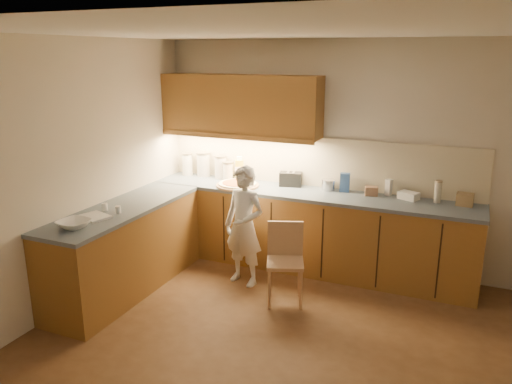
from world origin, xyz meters
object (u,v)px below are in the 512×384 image
pizza_on_board (238,184)px  child (244,226)px  wooden_chair (285,256)px  oil_jug (239,169)px  toaster (291,179)px

pizza_on_board → child: child is taller
pizza_on_board → wooden_chair: size_ratio=0.63×
oil_jug → toaster: bearing=-0.6°
pizza_on_board → oil_jug: bearing=110.6°
child → wooden_chair: child is taller
child → toaster: 0.93m
toaster → pizza_on_board: bearing=-167.2°
pizza_on_board → toaster: size_ratio=1.79×
oil_jug → toaster: 0.67m
oil_jug → pizza_on_board: bearing=-69.4°
child → toaster: bearing=87.0°
oil_jug → toaster: oil_jug is taller
pizza_on_board → wooden_chair: bearing=-40.3°
child → toaster: size_ratio=4.62×
oil_jug → toaster: size_ratio=1.06×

